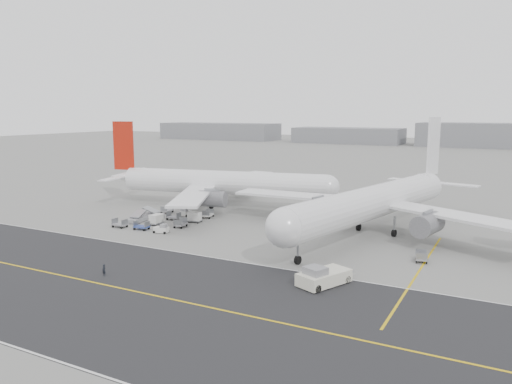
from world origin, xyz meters
The scene contains 9 objects.
ground centered at (0.00, 0.00, 0.00)m, with size 700.00×700.00×0.00m, color gray.
taxiway centered at (5.02, -17.98, 0.01)m, with size 220.00×59.00×0.03m.
horizon_buildings centered at (30.00, 260.00, 0.00)m, with size 520.00×28.00×28.00m, color gray, non-canonical shape.
airliner_a centered at (-17.79, 31.52, 5.35)m, with size 53.30×52.23×18.57m.
airliner_b centered at (19.57, 22.78, 5.68)m, with size 55.18×56.38×19.71m.
pushback_tug centered at (20.61, -5.65, 1.05)m, with size 5.65×8.84×2.55m.
gse_cluster centered at (-18.04, 13.21, 0.00)m, with size 17.67×21.74×2.04m, color gray, non-canonical shape.
stray_dolly centered at (29.48, 9.81, 0.00)m, with size 1.54×2.50×1.54m, color silver, non-canonical shape.
ground_crew_a centered at (-5.32, -15.58, 0.78)m, with size 0.57×0.37×1.56m, color black.
Camera 1 is at (40.47, -60.67, 20.87)m, focal length 35.00 mm.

